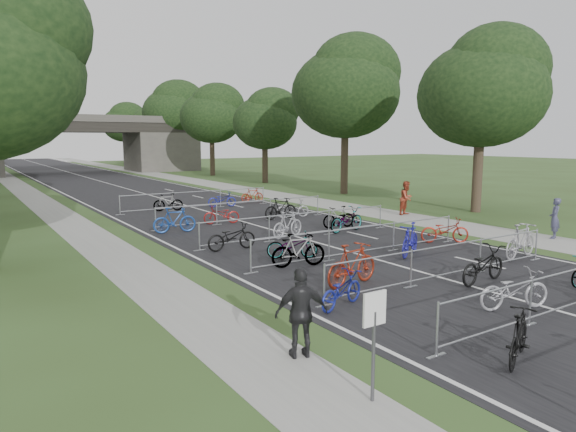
# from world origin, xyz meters

# --- Properties ---
(road) EXTENTS (11.00, 140.00, 0.01)m
(road) POSITION_xyz_m (0.00, 50.00, 0.01)
(road) COLOR black
(road) RESTS_ON ground
(sidewalk_right) EXTENTS (3.00, 140.00, 0.01)m
(sidewalk_right) POSITION_xyz_m (8.00, 50.00, 0.01)
(sidewalk_right) COLOR gray
(sidewalk_right) RESTS_ON ground
(sidewalk_left) EXTENTS (2.00, 140.00, 0.01)m
(sidewalk_left) POSITION_xyz_m (-7.50, 50.00, 0.01)
(sidewalk_left) COLOR gray
(sidewalk_left) RESTS_ON ground
(lane_markings) EXTENTS (0.12, 140.00, 0.00)m
(lane_markings) POSITION_xyz_m (0.00, 50.00, 0.00)
(lane_markings) COLOR silver
(lane_markings) RESTS_ON ground
(overpass_bridge) EXTENTS (31.00, 8.00, 7.05)m
(overpass_bridge) POSITION_xyz_m (0.00, 65.00, 3.53)
(overpass_bridge) COLOR #484440
(overpass_bridge) RESTS_ON ground
(park_sign) EXTENTS (0.45, 0.06, 1.83)m
(park_sign) POSITION_xyz_m (-6.80, 3.00, 1.27)
(park_sign) COLOR #4C4C51
(park_sign) RESTS_ON ground
(tree_right_0) EXTENTS (7.17, 7.17, 10.93)m
(tree_right_0) POSITION_xyz_m (13.11, 15.93, 6.92)
(tree_right_0) COLOR #33261C
(tree_right_0) RESTS_ON ground
(tree_right_1) EXTENTS (8.18, 8.18, 12.47)m
(tree_right_1) POSITION_xyz_m (13.11, 27.93, 7.90)
(tree_right_1) COLOR #33261C
(tree_right_1) RESTS_ON ground
(tree_right_2) EXTENTS (6.16, 6.16, 9.39)m
(tree_right_2) POSITION_xyz_m (13.11, 39.93, 5.95)
(tree_right_2) COLOR #33261C
(tree_right_2) RESTS_ON ground
(tree_right_3) EXTENTS (7.17, 7.17, 10.93)m
(tree_right_3) POSITION_xyz_m (13.11, 51.93, 6.92)
(tree_right_3) COLOR #33261C
(tree_right_3) RESTS_ON ground
(tree_right_4) EXTENTS (8.18, 8.18, 12.47)m
(tree_right_4) POSITION_xyz_m (13.11, 63.93, 7.90)
(tree_right_4) COLOR #33261C
(tree_right_4) RESTS_ON ground
(tree_right_5) EXTENTS (6.16, 6.16, 9.39)m
(tree_right_5) POSITION_xyz_m (13.11, 75.93, 5.95)
(tree_right_5) COLOR #33261C
(tree_right_5) RESTS_ON ground
(tree_right_6) EXTENTS (7.17, 7.17, 10.93)m
(tree_right_6) POSITION_xyz_m (13.11, 87.93, 6.92)
(tree_right_6) COLOR #33261C
(tree_right_6) RESTS_ON ground
(barrier_row_1) EXTENTS (9.70, 0.08, 1.10)m
(barrier_row_1) POSITION_xyz_m (0.00, 3.60, 0.55)
(barrier_row_1) COLOR #A5A8AD
(barrier_row_1) RESTS_ON ground
(barrier_row_2) EXTENTS (9.70, 0.08, 1.10)m
(barrier_row_2) POSITION_xyz_m (0.00, 7.20, 0.55)
(barrier_row_2) COLOR #A5A8AD
(barrier_row_2) RESTS_ON ground
(barrier_row_3) EXTENTS (9.70, 0.08, 1.10)m
(barrier_row_3) POSITION_xyz_m (0.00, 11.00, 0.55)
(barrier_row_3) COLOR #A5A8AD
(barrier_row_3) RESTS_ON ground
(barrier_row_4) EXTENTS (9.70, 0.08, 1.10)m
(barrier_row_4) POSITION_xyz_m (0.00, 15.00, 0.55)
(barrier_row_4) COLOR #A5A8AD
(barrier_row_4) RESTS_ON ground
(barrier_row_5) EXTENTS (9.70, 0.08, 1.10)m
(barrier_row_5) POSITION_xyz_m (0.00, 20.00, 0.55)
(barrier_row_5) COLOR #A5A8AD
(barrier_row_5) RESTS_ON ground
(barrier_row_6) EXTENTS (9.70, 0.08, 1.10)m
(barrier_row_6) POSITION_xyz_m (0.00, 26.00, 0.55)
(barrier_row_6) COLOR #A5A8AD
(barrier_row_6) RESTS_ON ground
(bike_4) EXTENTS (1.74, 1.12, 1.02)m
(bike_4) POSITION_xyz_m (-3.52, 2.59, 0.51)
(bike_4) COLOR black
(bike_4) RESTS_ON ground
(bike_5) EXTENTS (2.01, 1.25, 1.00)m
(bike_5) POSITION_xyz_m (-0.83, 4.46, 0.50)
(bike_5) COLOR #AFAEB6
(bike_5) RESTS_ON ground
(bike_8) EXTENTS (1.80, 1.08, 0.89)m
(bike_8) POSITION_xyz_m (-4.30, 6.89, 0.45)
(bike_8) COLOR navy
(bike_8) RESTS_ON ground
(bike_9) EXTENTS (2.13, 0.92, 1.24)m
(bike_9) POSITION_xyz_m (-2.83, 8.24, 0.62)
(bike_9) COLOR maroon
(bike_9) RESTS_ON ground
(bike_10) EXTENTS (2.13, 0.93, 1.09)m
(bike_10) POSITION_xyz_m (0.55, 6.37, 0.54)
(bike_10) COLOR black
(bike_10) RESTS_ON ground
(bike_11) EXTENTS (2.15, 0.87, 1.26)m
(bike_11) POSITION_xyz_m (4.30, 7.59, 0.63)
(bike_11) COLOR #9D9CA3
(bike_11) RESTS_ON ground
(bike_12) EXTENTS (1.94, 0.94, 1.12)m
(bike_12) POSITION_xyz_m (-2.89, 10.87, 0.56)
(bike_12) COLOR #A5A8AD
(bike_12) RESTS_ON ground
(bike_13) EXTENTS (1.87, 1.42, 0.94)m
(bike_13) POSITION_xyz_m (-2.40, 11.98, 0.47)
(bike_13) COLOR #A5A8AD
(bike_13) RESTS_ON ground
(bike_14) EXTENTS (1.99, 1.44, 1.18)m
(bike_14) POSITION_xyz_m (1.39, 10.03, 0.59)
(bike_14) COLOR #1C1A93
(bike_14) RESTS_ON ground
(bike_15) EXTENTS (1.99, 1.61, 1.01)m
(bike_15) POSITION_xyz_m (4.30, 10.92, 0.51)
(bike_15) COLOR maroon
(bike_15) RESTS_ON ground
(bike_16) EXTENTS (1.97, 0.75, 1.02)m
(bike_16) POSITION_xyz_m (-3.55, 14.39, 0.51)
(bike_16) COLOR black
(bike_16) RESTS_ON ground
(bike_17) EXTENTS (1.94, 1.05, 1.12)m
(bike_17) POSITION_xyz_m (-0.43, 15.31, 0.56)
(bike_17) COLOR #AFAFB7
(bike_17) RESTS_ON ground
(bike_18) EXTENTS (2.21, 1.10, 1.11)m
(bike_18) POSITION_xyz_m (2.59, 15.07, 0.55)
(bike_18) COLOR #A5A8AD
(bike_18) RESTS_ON ground
(bike_19) EXTENTS (1.75, 0.65, 1.03)m
(bike_19) POSITION_xyz_m (2.92, 16.04, 0.52)
(bike_19) COLOR #A5A8AD
(bike_19) RESTS_ON ground
(bike_20) EXTENTS (1.98, 0.85, 1.15)m
(bike_20) POSITION_xyz_m (-4.05, 19.05, 0.57)
(bike_20) COLOR #1B4295
(bike_20) RESTS_ON ground
(bike_21) EXTENTS (1.89, 1.01, 0.94)m
(bike_21) POSITION_xyz_m (-1.21, 20.12, 0.47)
(bike_21) COLOR maroon
(bike_21) RESTS_ON ground
(bike_22) EXTENTS (1.91, 0.55, 1.15)m
(bike_22) POSITION_xyz_m (2.03, 19.77, 0.57)
(bike_22) COLOR black
(bike_22) RESTS_ON ground
(bike_23) EXTENTS (1.92, 1.05, 0.96)m
(bike_23) POSITION_xyz_m (2.92, 19.99, 0.48)
(bike_23) COLOR #939299
(bike_23) RESTS_ON ground
(bike_25) EXTENTS (1.77, 0.84, 1.02)m
(bike_25) POSITION_xyz_m (-1.82, 26.01, 0.51)
(bike_25) COLOR #A5A8AD
(bike_25) RESTS_ON ground
(bike_26) EXTENTS (1.85, 0.94, 0.93)m
(bike_26) POSITION_xyz_m (1.63, 25.97, 0.46)
(bike_26) COLOR navy
(bike_26) RESTS_ON ground
(bike_27) EXTENTS (1.63, 0.48, 0.98)m
(bike_27) POSITION_xyz_m (4.30, 26.92, 0.49)
(bike_27) COLOR maroon
(bike_27) RESTS_ON ground
(pedestrian_a) EXTENTS (0.74, 0.65, 1.72)m
(pedestrian_a) POSITION_xyz_m (8.90, 9.03, 0.86)
(pedestrian_a) COLOR #393955
(pedestrian_a) RESTS_ON ground
(pedestrian_b) EXTENTS (1.03, 0.88, 1.87)m
(pedestrian_b) POSITION_xyz_m (8.74, 17.34, 0.93)
(pedestrian_b) COLOR #993721
(pedestrian_b) RESTS_ON ground
(pedestrian_c) EXTENTS (1.12, 0.75, 1.76)m
(pedestrian_c) POSITION_xyz_m (-6.80, 5.02, 0.88)
(pedestrian_c) COLOR black
(pedestrian_c) RESTS_ON ground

